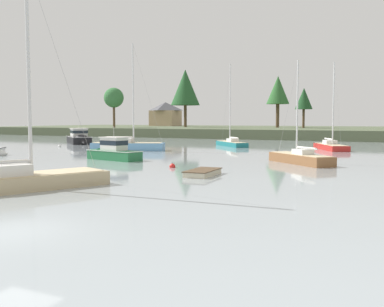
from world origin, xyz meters
The scene contains 17 objects.
ground_plane centered at (0.00, 0.00, 0.00)m, with size 400.00×400.00×0.00m, color #939EA3.
far_shore_bank centered at (0.00, 92.06, 0.91)m, with size 167.99×50.21×1.82m, color #4C563D.
sailboat_wood centered at (3.97, 26.86, 0.21)m, with size 6.32×6.15×9.13m.
sailboat_teal centered at (-9.63, 47.10, 0.25)m, with size 6.32×6.59×11.68m.
sailboat_red centered at (3.71, 45.82, 0.23)m, with size 5.25×7.95×10.95m.
dinghy_cream centered at (-0.20, 16.21, 0.13)m, with size 1.74×3.46×0.53m.
cruiser_green centered at (-12.55, 23.15, 0.50)m, with size 6.61×3.15×3.70m.
sailboat_skyblue centered at (-17.78, 33.89, 0.27)m, with size 8.79×5.04×13.13m.
cruiser_black centered at (-32.67, 43.24, 0.55)m, with size 7.93×7.43×4.06m.
sailboat_sand centered at (-6.51, 6.48, 0.26)m, with size 6.36×9.73×12.46m.
mooring_buoy_white centered at (-30.00, 35.87, 0.08)m, with size 0.43×0.43×0.48m.
mooring_buoy_red centered at (-4.28, 19.66, 0.08)m, with size 0.46×0.46×0.51m.
shore_tree_inland_b centered at (-7.85, 86.73, 8.06)m, with size 3.73×3.73×8.61m.
shore_tree_inland_c centered at (-14.47, 90.39, 10.25)m, with size 5.21×5.21×11.74m.
shore_tree_left centered at (-36.82, 87.94, 11.43)m, with size 7.08×7.08×14.00m.
shore_tree_right_mid centered at (-47.85, 73.68, 8.51)m, with size 4.50×4.50×9.01m.
cottage_eastern centered at (-49.75, 101.35, 5.30)m, with size 7.96×6.67×6.73m.
Camera 1 is at (11.64, -10.41, 3.69)m, focal length 41.70 mm.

